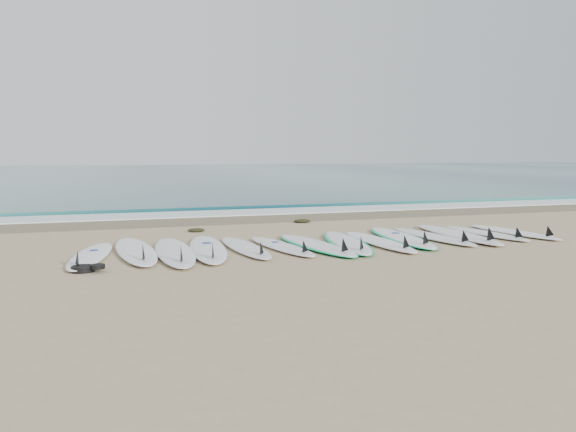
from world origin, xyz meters
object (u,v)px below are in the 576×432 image
object	(u,v)px
surfboard_0	(90,256)
surfboard_7	(347,242)
surfboard_13	(516,232)
leash_coil	(86,268)

from	to	relation	value
surfboard_0	surfboard_7	bearing A→B (deg)	9.47
surfboard_0	surfboard_7	distance (m)	4.37
surfboard_0	surfboard_7	world-z (taller)	surfboard_7
surfboard_7	surfboard_13	world-z (taller)	surfboard_7
surfboard_0	leash_coil	bearing A→B (deg)	-81.45
surfboard_13	surfboard_7	bearing A→B (deg)	175.27
surfboard_7	surfboard_13	bearing A→B (deg)	12.04
surfboard_7	leash_coil	world-z (taller)	surfboard_7
surfboard_0	leash_coil	xyz separation A→B (m)	(-0.02, -0.98, -0.01)
surfboard_0	surfboard_13	xyz separation A→B (m)	(8.13, 0.16, -0.00)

